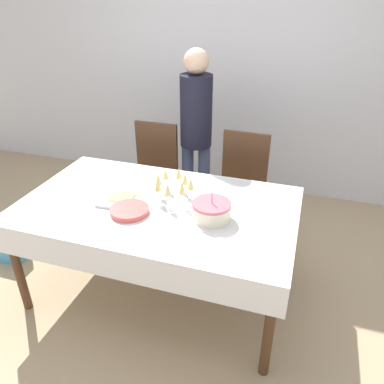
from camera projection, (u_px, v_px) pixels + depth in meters
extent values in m
plane|color=tan|center=(162.00, 288.00, 2.88)|extent=(12.00, 12.00, 0.00)
cube|color=silver|center=(227.00, 63.00, 3.83)|extent=(8.00, 0.05, 2.70)
cube|color=white|center=(157.00, 206.00, 2.53)|extent=(1.82, 1.07, 0.03)
cube|color=white|center=(158.00, 217.00, 2.57)|extent=(1.85, 1.10, 0.21)
cylinder|color=#51331E|center=(18.00, 268.00, 2.54)|extent=(0.06, 0.06, 0.72)
cylinder|color=#51331E|center=(269.00, 330.00, 2.08)|extent=(0.06, 0.06, 0.72)
cylinder|color=#51331E|center=(92.00, 201.00, 3.33)|extent=(0.06, 0.06, 0.72)
cylinder|color=#51331E|center=(286.00, 235.00, 2.87)|extent=(0.06, 0.06, 0.72)
cube|color=#51331E|center=(150.00, 184.00, 3.43)|extent=(0.43, 0.43, 0.04)
cube|color=#51331E|center=(157.00, 149.00, 3.46)|extent=(0.40, 0.04, 0.50)
cylinder|color=#51331E|center=(163.00, 219.00, 3.35)|extent=(0.04, 0.04, 0.43)
cylinder|color=#51331E|center=(126.00, 213.00, 3.44)|extent=(0.04, 0.04, 0.43)
cylinder|color=#51331E|center=(176.00, 200.00, 3.65)|extent=(0.04, 0.04, 0.43)
cylinder|color=#51331E|center=(142.00, 194.00, 3.74)|extent=(0.04, 0.04, 0.43)
cube|color=#51331E|center=(238.00, 198.00, 3.21)|extent=(0.43, 0.43, 0.04)
cube|color=#51331E|center=(245.00, 160.00, 3.24)|extent=(0.40, 0.05, 0.50)
cylinder|color=#51331E|center=(253.00, 236.00, 3.12)|extent=(0.04, 0.04, 0.43)
cylinder|color=#51331E|center=(211.00, 228.00, 3.22)|extent=(0.04, 0.04, 0.43)
cylinder|color=#51331E|center=(260.00, 214.00, 3.42)|extent=(0.04, 0.04, 0.43)
cylinder|color=#51331E|center=(222.00, 207.00, 3.52)|extent=(0.04, 0.04, 0.43)
cylinder|color=beige|center=(212.00, 212.00, 2.34)|extent=(0.24, 0.24, 0.10)
cylinder|color=#D15B66|center=(212.00, 204.00, 2.32)|extent=(0.24, 0.24, 0.02)
cylinder|color=pink|center=(212.00, 199.00, 2.30)|extent=(0.01, 0.01, 0.06)
sphere|color=#F9CC4C|center=(212.00, 193.00, 2.28)|extent=(0.01, 0.01, 0.01)
cylinder|color=silver|center=(174.00, 198.00, 2.59)|extent=(0.34, 0.34, 0.01)
cylinder|color=silver|center=(191.00, 200.00, 2.55)|extent=(0.05, 0.05, 0.00)
cylinder|color=silver|center=(191.00, 195.00, 2.53)|extent=(0.01, 0.01, 0.08)
cone|color=#E0CC72|center=(191.00, 183.00, 2.49)|extent=(0.04, 0.04, 0.08)
cylinder|color=silver|center=(185.00, 195.00, 2.62)|extent=(0.05, 0.05, 0.00)
cylinder|color=silver|center=(185.00, 189.00, 2.59)|extent=(0.01, 0.01, 0.08)
cone|color=#E0CC72|center=(185.00, 178.00, 2.55)|extent=(0.04, 0.04, 0.08)
cylinder|color=silver|center=(179.00, 189.00, 2.69)|extent=(0.05, 0.05, 0.00)
cylinder|color=silver|center=(179.00, 183.00, 2.67)|extent=(0.01, 0.01, 0.08)
cone|color=#E0CC72|center=(179.00, 173.00, 2.63)|extent=(0.04, 0.04, 0.08)
cylinder|color=silver|center=(166.00, 190.00, 2.68)|extent=(0.05, 0.05, 0.00)
cylinder|color=silver|center=(166.00, 184.00, 2.66)|extent=(0.01, 0.01, 0.08)
cone|color=#E0CC72|center=(165.00, 173.00, 2.62)|extent=(0.04, 0.04, 0.08)
cylinder|color=silver|center=(159.00, 195.00, 2.61)|extent=(0.05, 0.05, 0.00)
cylinder|color=silver|center=(159.00, 190.00, 2.59)|extent=(0.01, 0.01, 0.08)
cone|color=#E0CC72|center=(158.00, 179.00, 2.54)|extent=(0.04, 0.04, 0.08)
cylinder|color=silver|center=(158.00, 201.00, 2.53)|extent=(0.05, 0.05, 0.00)
cylinder|color=silver|center=(158.00, 196.00, 2.51)|extent=(0.01, 0.01, 0.08)
cone|color=#E0CC72|center=(157.00, 185.00, 2.47)|extent=(0.04, 0.04, 0.08)
cylinder|color=silver|center=(168.00, 207.00, 2.47)|extent=(0.05, 0.05, 0.00)
cylinder|color=silver|center=(168.00, 201.00, 2.45)|extent=(0.01, 0.01, 0.08)
cone|color=#E0CC72|center=(168.00, 190.00, 2.41)|extent=(0.04, 0.04, 0.08)
cylinder|color=silver|center=(182.00, 205.00, 2.50)|extent=(0.05, 0.05, 0.00)
cylinder|color=silver|center=(182.00, 199.00, 2.48)|extent=(0.01, 0.01, 0.08)
cone|color=#E0CC72|center=(182.00, 187.00, 2.44)|extent=(0.04, 0.04, 0.08)
cylinder|color=#CC4C47|center=(130.00, 212.00, 2.42)|extent=(0.25, 0.25, 0.01)
cylinder|color=#CC4C47|center=(130.00, 211.00, 2.42)|extent=(0.25, 0.25, 0.01)
cylinder|color=#CC4C47|center=(129.00, 210.00, 2.42)|extent=(0.25, 0.25, 0.01)
cylinder|color=#CC4C47|center=(129.00, 209.00, 2.41)|extent=(0.25, 0.25, 0.01)
cylinder|color=#CC4C47|center=(129.00, 209.00, 2.41)|extent=(0.25, 0.25, 0.01)
cube|color=silver|center=(214.00, 236.00, 2.20)|extent=(0.29, 0.10, 0.00)
cube|color=silver|center=(108.00, 206.00, 2.48)|extent=(0.17, 0.07, 0.02)
cube|color=#E0D166|center=(122.00, 197.00, 2.59)|extent=(0.15, 0.15, 0.01)
cylinder|color=#3F4C72|center=(188.00, 182.00, 3.60)|extent=(0.11, 0.11, 0.78)
cylinder|color=#3F4C72|center=(204.00, 184.00, 3.56)|extent=(0.11, 0.11, 0.78)
cylinder|color=black|center=(196.00, 111.00, 3.24)|extent=(0.28, 0.28, 0.62)
sphere|color=#D8B293|center=(196.00, 61.00, 3.04)|extent=(0.21, 0.21, 0.21)
cube|color=#4CA5D8|center=(9.00, 247.00, 3.15)|extent=(0.27, 0.16, 0.22)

